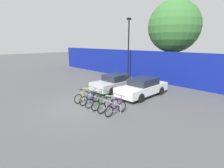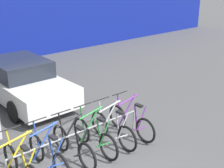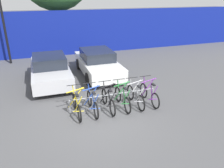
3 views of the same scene
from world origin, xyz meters
TOP-DOWN VIEW (x-y plane):
  - ground_plane at (0.00, 0.00)m, footprint 120.00×120.00m
  - hoarding_wall at (0.00, 9.50)m, footprint 36.00×0.16m
  - bike_rack at (0.68, 0.68)m, footprint 3.59×0.04m
  - bicycle_yellow at (-0.84, 0.53)m, footprint 0.68×1.71m
  - bicycle_blue at (-0.23, 0.53)m, footprint 0.68×1.71m
  - bicycle_black at (0.40, 0.53)m, footprint 0.68×1.71m
  - bicycle_green at (1.01, 0.53)m, footprint 0.68×1.71m
  - bicycle_silver at (1.58, 0.53)m, footprint 0.68×1.71m
  - bicycle_purple at (2.21, 0.53)m, footprint 0.68×1.71m
  - car_silver at (-1.52, 4.23)m, footprint 1.91×4.31m
  - car_white at (1.08, 4.57)m, footprint 1.91×4.51m
  - lamp_post at (-3.80, 8.50)m, footprint 0.24×0.44m

SIDE VIEW (x-z plane):
  - ground_plane at x=0.00m, z-range 0.00..0.00m
  - bicycle_yellow at x=-0.84m, z-range -0.15..0.90m
  - bicycle_blue at x=-0.23m, z-range -0.15..0.90m
  - bicycle_black at x=0.40m, z-range -0.15..0.90m
  - bicycle_green at x=1.01m, z-range -0.15..0.90m
  - bicycle_silver at x=1.58m, z-range -0.15..0.90m
  - bicycle_purple at x=2.21m, z-range -0.15..0.90m
  - bike_rack at x=0.68m, z-range 0.20..0.77m
  - car_silver at x=-1.52m, z-range -0.01..1.39m
  - car_white at x=1.08m, z-range -0.01..1.39m
  - hoarding_wall at x=0.00m, z-range 0.00..3.18m
  - lamp_post at x=-3.80m, z-range 0.36..6.88m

